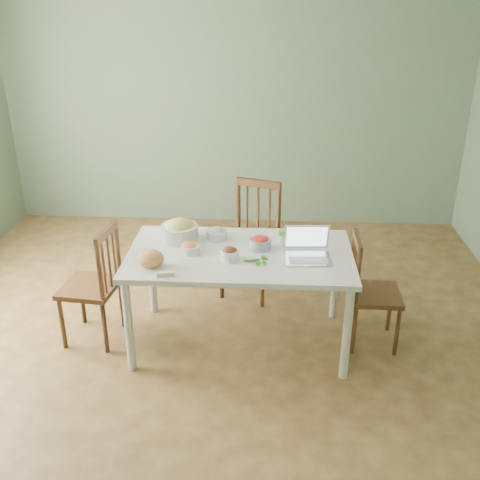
# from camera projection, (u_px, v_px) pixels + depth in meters

# --- Properties ---
(floor) EXTENTS (5.00, 5.00, 0.00)m
(floor) POSITION_uv_depth(u_px,v_px,m) (213.00, 343.00, 4.30)
(floor) COLOR #4A3014
(floor) RESTS_ON ground
(wall_back) EXTENTS (5.00, 0.00, 2.70)m
(wall_back) POSITION_uv_depth(u_px,v_px,m) (234.00, 103.00, 6.02)
(wall_back) COLOR #5F6B5A
(wall_back) RESTS_ON ground
(wall_front) EXTENTS (5.00, 0.00, 2.70)m
(wall_front) POSITION_uv_depth(u_px,v_px,m) (107.00, 468.00, 1.47)
(wall_front) COLOR #5F6B5A
(wall_front) RESTS_ON ground
(dining_table) EXTENTS (1.61, 0.91, 0.76)m
(dining_table) POSITION_uv_depth(u_px,v_px,m) (240.00, 298.00, 4.18)
(dining_table) COLOR white
(dining_table) RESTS_ON floor
(chair_far) EXTENTS (0.56, 0.55, 1.00)m
(chair_far) POSITION_uv_depth(u_px,v_px,m) (250.00, 242.00, 4.81)
(chair_far) COLOR #361B0E
(chair_far) RESTS_ON floor
(chair_left) EXTENTS (0.44, 0.45, 0.93)m
(chair_left) POSITION_uv_depth(u_px,v_px,m) (89.00, 284.00, 4.20)
(chair_left) COLOR #361B0E
(chair_left) RESTS_ON floor
(chair_right) EXTENTS (0.37, 0.39, 0.87)m
(chair_right) POSITION_uv_depth(u_px,v_px,m) (375.00, 292.00, 4.16)
(chair_right) COLOR #361B0E
(chair_right) RESTS_ON floor
(bread_boule) EXTENTS (0.22, 0.22, 0.12)m
(bread_boule) POSITION_uv_depth(u_px,v_px,m) (151.00, 259.00, 3.80)
(bread_boule) COLOR tan
(bread_boule) RESTS_ON dining_table
(butter_stick) EXTENTS (0.12, 0.06, 0.03)m
(butter_stick) POSITION_uv_depth(u_px,v_px,m) (166.00, 274.00, 3.69)
(butter_stick) COLOR #F1E6C3
(butter_stick) RESTS_ON dining_table
(bowl_squash) EXTENTS (0.31, 0.31, 0.16)m
(bowl_squash) POSITION_uv_depth(u_px,v_px,m) (179.00, 230.00, 4.19)
(bowl_squash) COLOR #CABF59
(bowl_squash) RESTS_ON dining_table
(bowl_carrot) EXTENTS (0.15, 0.15, 0.07)m
(bowl_carrot) POSITION_uv_depth(u_px,v_px,m) (190.00, 248.00, 4.01)
(bowl_carrot) COLOR #CF6224
(bowl_carrot) RESTS_ON dining_table
(bowl_onion) EXTENTS (0.20, 0.20, 0.09)m
(bowl_onion) POSITION_uv_depth(u_px,v_px,m) (217.00, 233.00, 4.23)
(bowl_onion) COLOR white
(bowl_onion) RESTS_ON dining_table
(bowl_mushroom) EXTENTS (0.15, 0.15, 0.09)m
(bowl_mushroom) POSITION_uv_depth(u_px,v_px,m) (230.00, 254.00, 3.91)
(bowl_mushroom) COLOR #351710
(bowl_mushroom) RESTS_ON dining_table
(bowl_redpep) EXTENTS (0.18, 0.18, 0.09)m
(bowl_redpep) POSITION_uv_depth(u_px,v_px,m) (260.00, 243.00, 4.07)
(bowl_redpep) COLOR red
(bowl_redpep) RESTS_ON dining_table
(bowl_broccoli) EXTENTS (0.14, 0.14, 0.08)m
(bowl_broccoli) POSITION_uv_depth(u_px,v_px,m) (286.00, 237.00, 4.17)
(bowl_broccoli) COLOR #235F1B
(bowl_broccoli) RESTS_ON dining_table
(flatbread) EXTENTS (0.28, 0.28, 0.02)m
(flatbread) POSITION_uv_depth(u_px,v_px,m) (292.00, 234.00, 4.30)
(flatbread) COLOR tan
(flatbread) RESTS_ON dining_table
(basil_bunch) EXTENTS (0.19, 0.19, 0.02)m
(basil_bunch) POSITION_uv_depth(u_px,v_px,m) (256.00, 260.00, 3.89)
(basil_bunch) COLOR #175212
(basil_bunch) RESTS_ON dining_table
(laptop) EXTENTS (0.33, 0.30, 0.22)m
(laptop) POSITION_uv_depth(u_px,v_px,m) (309.00, 246.00, 3.87)
(laptop) COLOR silver
(laptop) RESTS_ON dining_table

